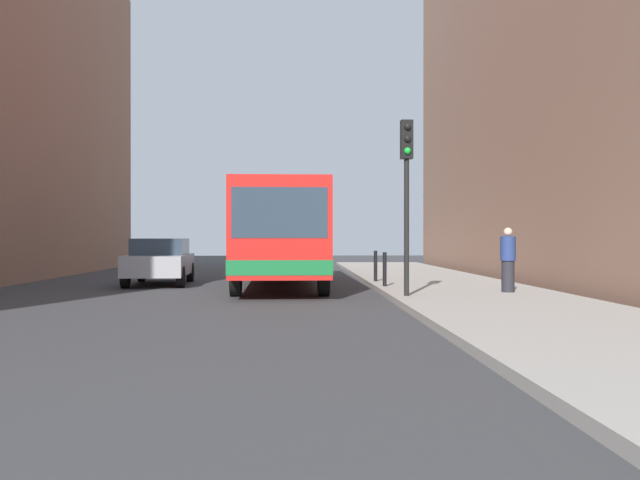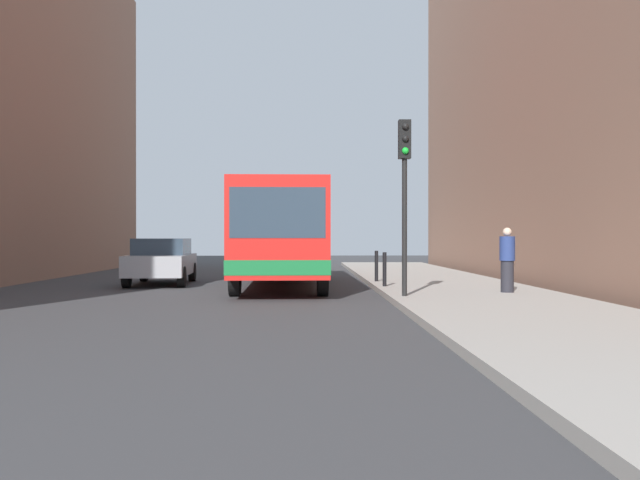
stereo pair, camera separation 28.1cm
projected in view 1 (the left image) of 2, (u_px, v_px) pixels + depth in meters
ground_plane at (259, 296)px, 18.01m from camera, size 80.00×80.00×0.00m
sidewalk at (465, 292)px, 18.20m from camera, size 4.40×40.00×0.15m
building_right at (622, 10)px, 22.38m from camera, size 7.00×32.00×17.68m
bus at (280, 231)px, 21.88m from camera, size 2.73×11.07×3.00m
car_beside_bus at (160, 260)px, 22.39m from camera, size 2.06×4.49×1.48m
traffic_light at (407, 174)px, 16.19m from camera, size 0.28×0.33×4.10m
bollard_near at (385, 269)px, 19.42m from camera, size 0.11×0.11×0.95m
bollard_mid at (376, 266)px, 21.63m from camera, size 0.11×0.11×0.95m
pedestrian_near_signal at (508, 260)px, 17.32m from camera, size 0.38×0.38×1.61m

